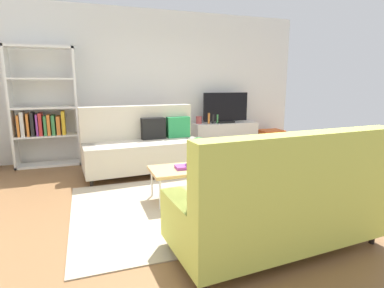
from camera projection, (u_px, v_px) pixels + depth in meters
ground_plane at (202, 199)px, 3.98m from camera, size 7.68×7.68×0.00m
wall_far at (153, 84)px, 6.29m from camera, size 6.40×0.12×2.90m
area_rug at (195, 204)px, 3.80m from camera, size 2.90×2.20×0.01m
couch_beige at (143, 146)px, 5.11m from camera, size 1.96×0.98×1.10m
couch_green at (279, 203)px, 2.70m from camera, size 1.95×0.96×1.10m
coffee_table at (194, 169)px, 3.93m from camera, size 1.10×0.56×0.42m
tv_console at (225, 137)px, 6.67m from camera, size 1.40×0.44×0.64m
tv at (226, 108)px, 6.53m from camera, size 1.00×0.20×0.64m
bookshelf at (44, 113)px, 5.43m from camera, size 1.10×0.36×2.10m
storage_trunk at (270, 140)px, 6.96m from camera, size 0.52×0.40×0.44m
potted_plant at (199, 150)px, 3.95m from camera, size 0.29×0.29×0.37m
table_book_0 at (185, 167)px, 3.86m from camera, size 0.25×0.19×0.04m
vase_0 at (199, 120)px, 6.45m from camera, size 0.13×0.13×0.15m
bottle_0 at (209, 118)px, 6.43m from camera, size 0.05×0.05×0.22m
bottle_1 at (213, 119)px, 6.46m from camera, size 0.05×0.05×0.19m
bottle_2 at (217, 119)px, 6.49m from camera, size 0.04×0.04×0.19m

